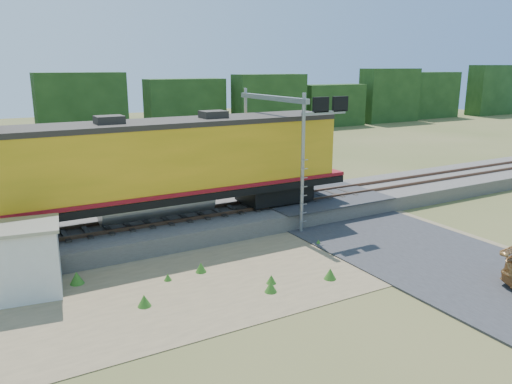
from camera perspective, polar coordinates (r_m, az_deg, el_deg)
ground at (r=19.79m, az=0.62°, el=-9.14°), size 140.00×140.00×0.00m
ballast at (r=24.70m, az=-6.39°, el=-3.42°), size 70.00×5.00×0.80m
rails at (r=24.56m, az=-6.42°, el=-2.35°), size 70.00×1.54×0.16m
dirt_shoulder at (r=19.36m, az=-5.33°, el=-9.71°), size 26.00×8.00×0.03m
road at (r=24.32m, az=14.18°, el=-4.84°), size 7.00×66.00×0.86m
tree_line_north at (r=54.68m, az=-20.02°, el=8.37°), size 130.00×3.00×6.50m
weed_clumps at (r=18.53m, az=-9.12°, el=-11.04°), size 15.00×6.20×0.56m
locomotive at (r=23.15m, az=-12.04°, el=2.95°), size 19.55×2.98×5.04m
shed at (r=19.25m, az=-24.51°, el=-7.00°), size 2.45×2.45×2.58m
signal_gantry at (r=25.20m, az=3.25°, el=7.77°), size 2.64×6.20×6.66m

